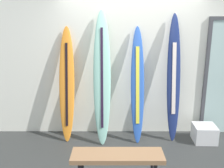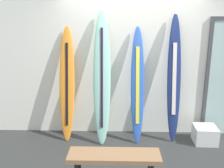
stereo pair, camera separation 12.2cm
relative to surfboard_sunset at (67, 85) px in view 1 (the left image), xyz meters
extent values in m
cube|color=#313231|center=(1.12, -0.96, -1.01)|extent=(8.00, 8.00, 0.04)
cube|color=white|center=(1.12, 0.34, 0.41)|extent=(7.20, 0.20, 2.80)
ellipsoid|color=orange|center=(0.00, 0.00, 0.00)|extent=(0.28, 0.43, 1.99)
cube|color=black|center=(0.00, -0.02, 0.00)|extent=(0.05, 0.28, 1.42)
ellipsoid|color=#8ECBB8|center=(0.62, -0.07, 0.14)|extent=(0.31, 0.55, 2.26)
cube|color=black|center=(0.62, -0.10, 0.14)|extent=(0.05, 0.36, 1.65)
ellipsoid|color=blue|center=(1.23, -0.03, 0.00)|extent=(0.24, 0.48, 1.99)
cube|color=yellow|center=(1.23, -0.06, 0.01)|extent=(0.07, 0.29, 1.30)
cone|color=black|center=(1.23, -0.17, -0.82)|extent=(0.07, 0.09, 0.11)
ellipsoid|color=navy|center=(1.85, 0.00, 0.11)|extent=(0.25, 0.40, 2.20)
cube|color=silver|center=(1.85, -0.03, 0.11)|extent=(0.07, 0.20, 1.22)
cone|color=black|center=(1.85, -0.09, -0.80)|extent=(0.07, 0.08, 0.11)
cube|color=silver|center=(2.41, -0.16, -0.85)|extent=(0.39, 0.39, 0.30)
cube|color=#47474C|center=(2.48, 0.22, 0.05)|extent=(0.06, 0.06, 2.08)
cube|color=#906846|center=(0.85, -1.42, -0.54)|extent=(1.16, 0.34, 0.06)
cylinder|color=black|center=(0.39, -1.30, -0.78)|extent=(0.04, 0.04, 0.43)
cylinder|color=black|center=(1.32, -1.30, -0.78)|extent=(0.04, 0.04, 0.43)
camera|label=1|loc=(0.79, -4.26, 1.15)|focal=40.78mm
camera|label=2|loc=(0.91, -4.26, 1.15)|focal=40.78mm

